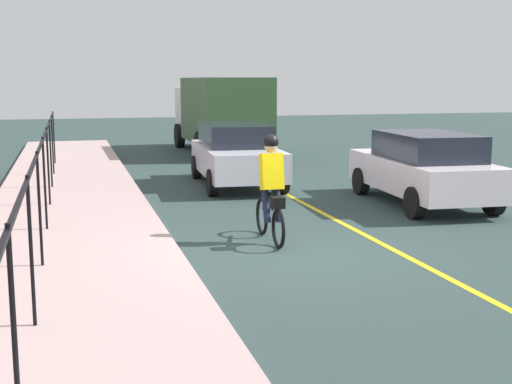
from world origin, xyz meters
TOP-DOWN VIEW (x-y plane):
  - ground_plane at (0.00, 0.00)m, footprint 80.00×80.00m
  - lane_line_centre at (0.00, -1.60)m, footprint 36.00×0.12m
  - sidewalk at (0.00, 3.40)m, footprint 40.00×3.20m
  - iron_fence at (1.00, 3.80)m, footprint 22.01×0.04m
  - cyclist_lead at (0.84, 0.15)m, footprint 1.71×0.37m
  - patrol_sedan at (3.35, -4.07)m, footprint 4.50×2.14m
  - parked_sedan_rear at (7.12, -0.78)m, footprint 4.50×2.13m
  - box_truck_background at (15.00, -2.11)m, footprint 6.73×2.59m

SIDE VIEW (x-z plane):
  - ground_plane at x=0.00m, z-range 0.00..0.00m
  - lane_line_centre at x=0.00m, z-range 0.00..0.01m
  - sidewalk at x=0.00m, z-range 0.00..0.15m
  - patrol_sedan at x=3.35m, z-range 0.03..1.61m
  - parked_sedan_rear at x=7.12m, z-range 0.03..1.61m
  - cyclist_lead at x=0.84m, z-range 0.00..1.82m
  - iron_fence at x=1.00m, z-range 0.58..2.18m
  - box_truck_background at x=15.00m, z-range 0.16..2.94m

